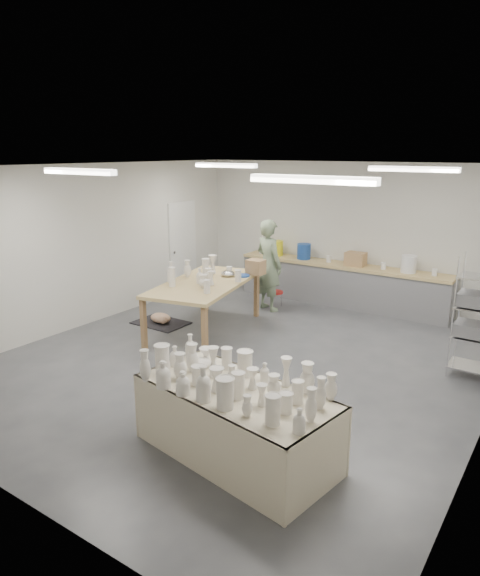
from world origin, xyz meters
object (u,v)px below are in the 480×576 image
Objects in this scene: drying_table at (235,419)px; potter at (269,265)px; red_stool at (275,293)px; work_table at (209,281)px.

potter is at bearing 126.46° from drying_table.
red_stool is at bearing 125.19° from drying_table.
potter is at bearing 70.12° from work_table.
red_stool is (0.23, 2.00, -0.64)m from work_table.
work_table is 1.45× the size of potter.
potter reaches higher than red_stool.
drying_table reaches higher than red_stool.
drying_table is at bearing -63.99° from red_stool.
potter reaches higher than drying_table.
drying_table is 0.86× the size of work_table.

